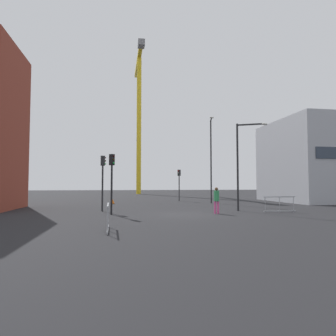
# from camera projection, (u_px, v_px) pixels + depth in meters

# --- Properties ---
(ground) EXTENTS (160.00, 160.00, 0.00)m
(ground) POSITION_uv_depth(u_px,v_px,m) (185.00, 214.00, 18.97)
(ground) COLOR black
(office_block) EXTENTS (9.60, 10.73, 8.91)m
(office_block) POSITION_uv_depth(u_px,v_px,m) (318.00, 161.00, 33.47)
(office_block) COLOR #A8AAB2
(office_block) RESTS_ON ground
(construction_crane) EXTENTS (1.21, 17.47, 27.95)m
(construction_crane) POSITION_uv_depth(u_px,v_px,m) (139.00, 103.00, 59.62)
(construction_crane) COLOR yellow
(construction_crane) RESTS_ON ground
(streetlamp_tall) EXTENTS (0.73, 1.88, 8.43)m
(streetlamp_tall) POSITION_uv_depth(u_px,v_px,m) (211.00, 154.00, 30.15)
(streetlamp_tall) COLOR #232326
(streetlamp_tall) RESTS_ON ground
(streetlamp_short) EXTENTS (2.03, 0.96, 6.31)m
(streetlamp_short) POSITION_uv_depth(u_px,v_px,m) (242.00, 157.00, 21.66)
(streetlamp_short) COLOR #232326
(streetlamp_short) RESTS_ON ground
(traffic_light_island) EXTENTS (0.39, 0.29, 3.92)m
(traffic_light_island) POSITION_uv_depth(u_px,v_px,m) (103.00, 174.00, 21.27)
(traffic_light_island) COLOR #232326
(traffic_light_island) RESTS_ON ground
(traffic_light_near) EXTENTS (0.38, 0.36, 3.56)m
(traffic_light_near) POSITION_uv_depth(u_px,v_px,m) (179.00, 180.00, 34.23)
(traffic_light_near) COLOR #2D2D30
(traffic_light_near) RESTS_ON ground
(traffic_light_verge) EXTENTS (0.37, 0.37, 3.81)m
(traffic_light_verge) POSITION_uv_depth(u_px,v_px,m) (112.00, 174.00, 18.92)
(traffic_light_verge) COLOR black
(traffic_light_verge) RESTS_ON ground
(pedestrian_walking) EXTENTS (0.34, 0.34, 1.70)m
(pedestrian_walking) POSITION_uv_depth(u_px,v_px,m) (217.00, 198.00, 19.51)
(pedestrian_walking) COLOR #D14C8C
(pedestrian_walking) RESTS_ON ground
(safety_barrier_rear) EXTENTS (2.28, 0.10, 1.08)m
(safety_barrier_rear) POSITION_uv_depth(u_px,v_px,m) (279.00, 204.00, 20.32)
(safety_barrier_rear) COLOR gray
(safety_barrier_rear) RESTS_ON ground
(safety_barrier_right_run) EXTENTS (0.13, 2.30, 1.08)m
(safety_barrier_right_run) POSITION_uv_depth(u_px,v_px,m) (108.00, 217.00, 12.34)
(safety_barrier_right_run) COLOR #9EA0A5
(safety_barrier_right_run) RESTS_ON ground
(traffic_cone_on_verge) EXTENTS (0.46, 0.46, 0.46)m
(traffic_cone_on_verge) POSITION_uv_depth(u_px,v_px,m) (113.00, 202.00, 29.12)
(traffic_cone_on_verge) COLOR black
(traffic_cone_on_verge) RESTS_ON ground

